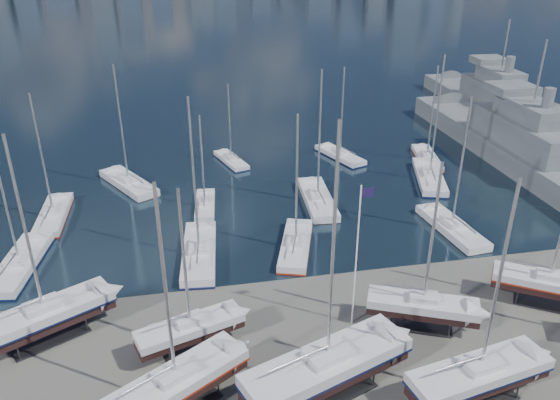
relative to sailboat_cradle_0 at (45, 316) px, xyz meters
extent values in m
plane|color=#605E59|center=(22.30, -5.62, -2.11)|extent=(1400.00, 1400.00, 0.00)
cube|color=#2D2D33|center=(0.00, 0.00, -2.03)|extent=(6.22, 5.01, 0.16)
cube|color=black|center=(0.00, 0.00, -0.50)|extent=(10.22, 7.12, 0.82)
cube|color=silver|center=(0.00, 0.00, 0.33)|extent=(10.42, 7.50, 0.82)
cube|color=#0D1741|center=(0.00, 0.00, -0.05)|extent=(10.53, 7.57, 0.16)
cube|color=silver|center=(0.00, 0.00, 0.99)|extent=(3.09, 2.76, 0.50)
cylinder|color=#B2B2B7|center=(0.00, 0.00, 7.70)|extent=(0.22, 0.22, 13.92)
cube|color=black|center=(9.68, -9.10, -0.51)|extent=(9.82, 7.38, 0.81)
cube|color=silver|center=(9.68, -9.10, 0.30)|extent=(10.04, 7.73, 0.81)
cube|color=#9C2411|center=(9.68, -9.10, -0.07)|extent=(10.14, 7.81, 0.16)
cube|color=silver|center=(9.68, -9.10, 0.95)|extent=(3.03, 2.77, 0.50)
cylinder|color=#B2B2B7|center=(9.68, -9.10, 7.50)|extent=(0.22, 0.22, 13.60)
cube|color=#2D2D33|center=(10.86, -3.47, -2.03)|extent=(4.87, 3.35, 0.16)
cube|color=black|center=(10.86, -3.47, -0.59)|extent=(8.30, 4.40, 0.65)
cube|color=silver|center=(10.86, -3.47, 0.06)|extent=(8.40, 4.72, 0.65)
cube|color=silver|center=(10.86, -3.47, 0.64)|extent=(2.35, 1.93, 0.50)
cylinder|color=#B2B2B7|center=(10.86, -3.47, 5.86)|extent=(0.22, 0.22, 10.94)
cube|color=#2D2D33|center=(19.72, -9.65, -2.03)|extent=(7.30, 5.18, 0.16)
cube|color=black|center=(19.72, -9.65, -0.43)|extent=(12.35, 6.92, 0.97)
cube|color=silver|center=(19.72, -9.65, 0.54)|extent=(12.53, 7.40, 0.97)
cube|color=#0D1741|center=(19.72, -9.65, 0.10)|extent=(12.65, 7.48, 0.19)
cube|color=silver|center=(19.72, -9.65, 1.28)|extent=(3.55, 2.96, 0.50)
cylinder|color=#B2B2B7|center=(19.72, -9.65, 9.20)|extent=(0.22, 0.22, 16.34)
cube|color=#2D2D33|center=(29.06, -4.26, -2.03)|extent=(5.21, 3.91, 0.16)
cube|color=black|center=(29.06, -4.26, -0.57)|extent=(8.71, 5.38, 0.69)
cube|color=silver|center=(29.06, -4.26, 0.12)|extent=(8.86, 5.71, 0.69)
cube|color=silver|center=(29.06, -4.26, 0.72)|extent=(2.56, 2.20, 0.50)
cylinder|color=#B2B2B7|center=(29.06, -4.26, 6.29)|extent=(0.22, 0.22, 11.64)
cube|color=#2D2D33|center=(29.49, -12.15, -2.03)|extent=(5.90, 3.51, 0.16)
cube|color=black|center=(29.49, -12.15, -0.51)|extent=(10.32, 4.21, 0.80)
cube|color=silver|center=(29.49, -12.15, 0.30)|extent=(10.40, 4.62, 0.80)
cube|color=#0D1741|center=(29.49, -12.15, -0.07)|extent=(10.50, 4.67, 0.16)
cube|color=silver|center=(29.49, -12.15, 0.95)|extent=(2.78, 2.12, 0.50)
cylinder|color=#B2B2B7|center=(29.49, -12.15, 7.48)|extent=(0.22, 0.22, 13.57)
cube|color=#2D2D33|center=(40.77, -3.49, -2.03)|extent=(5.33, 4.58, 0.16)
cube|color=black|center=(40.77, -3.49, -0.55)|extent=(8.61, 6.69, 0.71)
cube|color=silver|center=(40.77, -3.49, 0.16)|extent=(8.82, 7.00, 0.71)
cube|color=#9C2411|center=(40.77, -3.49, -0.17)|extent=(8.91, 7.07, 0.14)
cube|color=silver|center=(40.77, -3.49, 0.77)|extent=(2.69, 2.48, 0.50)
cube|color=black|center=(-4.48, 11.01, -2.40)|extent=(3.95, 10.89, 0.85)
cube|color=silver|center=(-4.48, 11.01, -1.55)|extent=(4.39, 10.95, 0.85)
cube|color=#0D1741|center=(-4.48, 11.01, -1.94)|extent=(4.44, 11.06, 0.17)
cube|color=silver|center=(-4.48, 11.01, -0.87)|extent=(2.13, 2.88, 0.50)
cylinder|color=#B2B2B7|center=(-4.48, 11.01, 6.06)|extent=(0.22, 0.22, 14.37)
cube|color=black|center=(-3.15, 21.20, -2.38)|extent=(2.48, 9.89, 0.79)
cube|color=silver|center=(-3.15, 21.20, -1.59)|extent=(2.89, 9.89, 0.79)
cube|color=#9C2411|center=(-3.15, 21.20, -1.95)|extent=(2.92, 9.99, 0.16)
cube|color=silver|center=(-3.15, 21.20, -0.94)|extent=(1.69, 2.49, 0.50)
cylinder|color=#B2B2B7|center=(-3.15, 21.20, 5.46)|extent=(0.22, 0.22, 13.30)
cube|color=black|center=(4.60, 28.62, -2.40)|extent=(7.44, 10.46, 0.85)
cube|color=silver|center=(4.60, 28.62, -1.55)|extent=(7.83, 10.68, 0.85)
cube|color=silver|center=(4.60, 28.62, -0.88)|extent=(2.86, 3.18, 0.50)
cylinder|color=#B2B2B7|center=(4.60, 28.62, 6.03)|extent=(0.22, 0.22, 14.31)
cube|color=black|center=(12.27, 9.79, -2.42)|extent=(3.71, 11.34, 0.89)
cube|color=silver|center=(12.27, 9.79, -1.53)|extent=(4.18, 11.38, 0.89)
cube|color=#0D1741|center=(12.27, 9.79, -1.94)|extent=(4.22, 11.50, 0.18)
cube|color=silver|center=(12.27, 9.79, -0.83)|extent=(2.13, 2.95, 0.50)
cylinder|color=#B2B2B7|center=(12.27, 9.79, 6.43)|extent=(0.22, 0.22, 15.03)
cube|color=black|center=(13.61, 20.65, -2.31)|extent=(2.58, 7.85, 0.62)
cube|color=silver|center=(13.61, 20.65, -1.69)|extent=(2.91, 7.88, 0.62)
cube|color=silver|center=(13.61, 20.65, -1.13)|extent=(1.48, 2.04, 0.50)
cylinder|color=#B2B2B7|center=(13.61, 20.65, 3.82)|extent=(0.22, 0.22, 10.40)
cube|color=black|center=(18.18, 34.16, -2.31)|extent=(4.02, 7.90, 0.62)
cube|color=silver|center=(18.18, 34.16, -1.69)|extent=(4.33, 7.99, 0.62)
cube|color=#0D1741|center=(18.18, 34.16, -1.97)|extent=(4.37, 8.07, 0.12)
cube|color=silver|center=(18.18, 34.16, -1.13)|extent=(1.80, 2.22, 0.50)
cylinder|color=#B2B2B7|center=(18.18, 34.16, 3.81)|extent=(0.22, 0.22, 10.39)
cube|color=black|center=(21.88, 9.48, -2.37)|extent=(5.19, 10.00, 0.78)
cube|color=silver|center=(21.88, 9.48, -1.59)|extent=(5.58, 10.12, 0.78)
cube|color=#9C2411|center=(21.88, 9.48, -1.95)|extent=(5.64, 10.23, 0.16)
cube|color=silver|center=(21.88, 9.48, -0.95)|extent=(2.31, 2.82, 0.50)
cylinder|color=#B2B2B7|center=(21.88, 9.48, 5.38)|extent=(0.22, 0.22, 13.17)
cube|color=black|center=(26.73, 19.36, -2.41)|extent=(3.30, 11.09, 0.88)
cube|color=silver|center=(26.73, 19.36, -1.53)|extent=(3.76, 11.12, 0.88)
cube|color=silver|center=(26.73, 19.36, -0.85)|extent=(2.01, 2.85, 0.50)
cylinder|color=#B2B2B7|center=(26.73, 19.36, 6.29)|extent=(0.22, 0.22, 14.77)
cube|color=black|center=(33.62, 33.00, -2.35)|extent=(5.11, 9.15, 0.72)
cube|color=silver|center=(33.62, 33.00, -1.63)|extent=(5.46, 9.28, 0.72)
cube|color=#0D1741|center=(33.62, 33.00, -1.96)|extent=(5.51, 9.37, 0.14)
cube|color=silver|center=(33.62, 33.00, -1.02)|extent=(2.19, 2.62, 0.50)
cylinder|color=#B2B2B7|center=(33.62, 33.00, 4.78)|extent=(0.22, 0.22, 12.10)
cube|color=black|center=(38.99, 9.89, -2.39)|extent=(3.45, 10.40, 0.82)
cube|color=silver|center=(38.99, 9.89, -1.57)|extent=(3.88, 10.44, 0.82)
cube|color=silver|center=(38.99, 9.89, -0.91)|extent=(1.96, 2.71, 0.50)
cylinder|color=#B2B2B7|center=(38.99, 9.89, 5.73)|extent=(0.22, 0.22, 13.78)
cube|color=black|center=(42.56, 22.98, -2.42)|extent=(5.83, 11.41, 0.89)
cube|color=silver|center=(42.56, 22.98, -1.53)|extent=(6.27, 11.55, 0.89)
cube|color=#0D1741|center=(42.56, 22.98, -1.94)|extent=(6.33, 11.67, 0.18)
cube|color=silver|center=(42.56, 22.98, -0.83)|extent=(2.61, 3.21, 0.50)
cylinder|color=#B2B2B7|center=(42.56, 22.98, 6.43)|extent=(0.22, 0.22, 15.02)
cube|color=black|center=(45.28, 29.58, -2.36)|extent=(4.12, 9.49, 0.74)
cube|color=silver|center=(45.28, 29.58, -1.62)|extent=(4.50, 9.57, 0.74)
cube|color=#9C2411|center=(45.28, 29.58, -1.96)|extent=(4.54, 9.66, 0.15)
cube|color=silver|center=(45.28, 29.58, -1.00)|extent=(2.01, 2.59, 0.50)
cylinder|color=#B2B2B7|center=(45.28, 29.58, 4.98)|extent=(0.22, 0.22, 12.46)
cube|color=slate|center=(57.53, 25.66, -1.59)|extent=(8.55, 52.64, 4.74)
cube|color=slate|center=(57.53, 25.66, 2.58)|extent=(6.78, 18.43, 3.60)
cube|color=slate|center=(57.53, 25.66, 5.58)|extent=(5.08, 10.54, 2.40)
cube|color=slate|center=(57.54, 30.92, 7.28)|extent=(5.91, 5.28, 1.20)
cylinder|color=#B2B2B7|center=(57.53, 25.66, 10.78)|extent=(0.30, 0.30, 8.00)
cube|color=slate|center=(65.51, 46.41, -1.64)|extent=(10.43, 47.00, 4.20)
cube|color=slate|center=(65.51, 46.41, 2.26)|extent=(7.00, 16.67, 3.60)
cube|color=slate|center=(65.51, 46.41, 5.26)|extent=(5.06, 9.59, 2.40)
cube|color=slate|center=(65.80, 51.07, 6.96)|extent=(5.51, 4.99, 1.20)
cylinder|color=#B2B2B7|center=(65.51, 46.41, 10.46)|extent=(0.30, 0.30, 8.00)
cylinder|color=white|center=(23.80, -2.77, 4.01)|extent=(0.12, 0.12, 12.25)
cube|color=#1A133C|center=(24.31, -2.77, 9.53)|extent=(1.02, 0.05, 0.71)
camera|label=1|loc=(11.12, -36.70, 26.06)|focal=35.00mm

